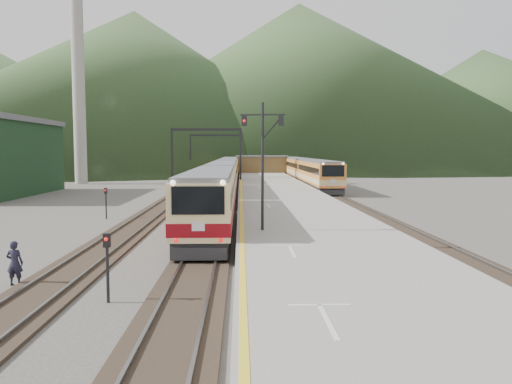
{
  "coord_description": "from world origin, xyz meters",
  "views": [
    {
      "loc": [
        1.79,
        -13.15,
        4.92
      ],
      "look_at": [
        2.9,
        22.13,
        2.0
      ],
      "focal_mm": 35.0,
      "sensor_mm": 36.0,
      "label": 1
    }
  ],
  "objects_px": {
    "main_train": "(225,177)",
    "second_train": "(300,169)",
    "worker": "(15,263)",
    "signal_mast": "(263,152)"
  },
  "relations": [
    {
      "from": "second_train",
      "to": "signal_mast",
      "type": "distance_m",
      "value": 57.45
    },
    {
      "from": "main_train",
      "to": "second_train",
      "type": "relative_size",
      "value": 1.28
    },
    {
      "from": "worker",
      "to": "second_train",
      "type": "bearing_deg",
      "value": -105.43
    },
    {
      "from": "main_train",
      "to": "signal_mast",
      "type": "relative_size",
      "value": 11.94
    },
    {
      "from": "second_train",
      "to": "signal_mast",
      "type": "relative_size",
      "value": 9.35
    },
    {
      "from": "signal_mast",
      "to": "main_train",
      "type": "bearing_deg",
      "value": 94.85
    },
    {
      "from": "second_train",
      "to": "main_train",
      "type": "bearing_deg",
      "value": -116.79
    },
    {
      "from": "main_train",
      "to": "worker",
      "type": "bearing_deg",
      "value": -99.13
    },
    {
      "from": "main_train",
      "to": "signal_mast",
      "type": "distance_m",
      "value": 34.2
    },
    {
      "from": "main_train",
      "to": "worker",
      "type": "relative_size",
      "value": 45.3
    }
  ]
}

